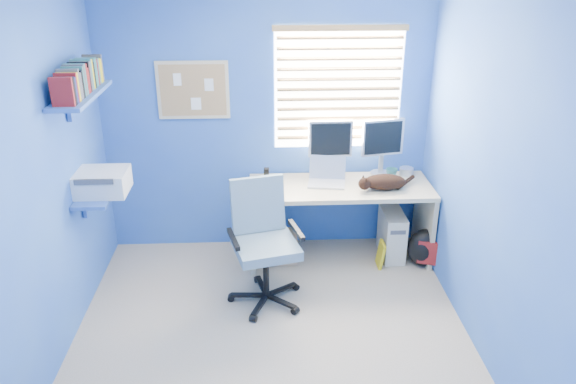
{
  "coord_description": "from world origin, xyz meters",
  "views": [
    {
      "loc": [
        -0.05,
        -3.39,
        2.72
      ],
      "look_at": [
        0.15,
        0.65,
        0.95
      ],
      "focal_mm": 35.0,
      "sensor_mm": 36.0,
      "label": 1
    }
  ],
  "objects_px": {
    "desk": "(339,222)",
    "office_chair": "(264,258)",
    "cat": "(385,182)",
    "tower_pc": "(392,234)",
    "laptop": "(327,173)"
  },
  "relations": [
    {
      "from": "laptop",
      "to": "desk",
      "type": "bearing_deg",
      "value": -6.16
    },
    {
      "from": "desk",
      "to": "tower_pc",
      "type": "xyz_separation_m",
      "value": [
        0.51,
        0.01,
        -0.14
      ]
    },
    {
      "from": "tower_pc",
      "to": "desk",
      "type": "bearing_deg",
      "value": -178.43
    },
    {
      "from": "tower_pc",
      "to": "office_chair",
      "type": "distance_m",
      "value": 1.39
    },
    {
      "from": "desk",
      "to": "laptop",
      "type": "height_order",
      "value": "laptop"
    },
    {
      "from": "desk",
      "to": "tower_pc",
      "type": "height_order",
      "value": "desk"
    },
    {
      "from": "laptop",
      "to": "tower_pc",
      "type": "relative_size",
      "value": 0.73
    },
    {
      "from": "laptop",
      "to": "tower_pc",
      "type": "height_order",
      "value": "laptop"
    },
    {
      "from": "desk",
      "to": "office_chair",
      "type": "xyz_separation_m",
      "value": [
        -0.7,
        -0.65,
        0.01
      ]
    },
    {
      "from": "tower_pc",
      "to": "office_chair",
      "type": "relative_size",
      "value": 0.44
    },
    {
      "from": "desk",
      "to": "office_chair",
      "type": "distance_m",
      "value": 0.96
    },
    {
      "from": "laptop",
      "to": "office_chair",
      "type": "distance_m",
      "value": 1.01
    },
    {
      "from": "cat",
      "to": "tower_pc",
      "type": "xyz_separation_m",
      "value": [
        0.13,
        0.11,
        -0.58
      ]
    },
    {
      "from": "laptop",
      "to": "cat",
      "type": "bearing_deg",
      "value": -5.81
    },
    {
      "from": "laptop",
      "to": "tower_pc",
      "type": "distance_m",
      "value": 0.89
    }
  ]
}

